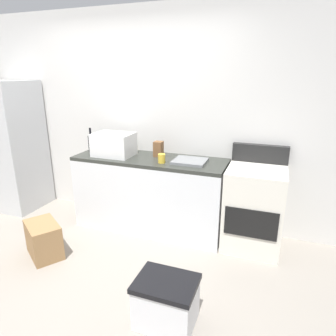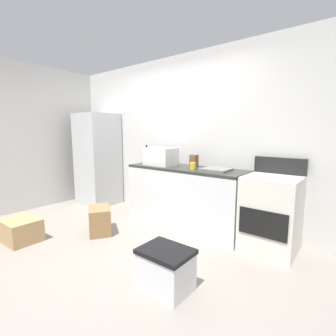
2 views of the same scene
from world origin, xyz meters
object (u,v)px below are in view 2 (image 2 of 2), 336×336
at_px(stove_oven, 271,213).
at_px(knife_block, 194,161).
at_px(coffee_mug, 193,166).
at_px(cardboard_box_large, 100,220).
at_px(wine_bottle, 147,156).
at_px(storage_bin, 166,269).
at_px(microwave, 161,156).
at_px(cardboard_box_medium, 21,230).
at_px(refrigerator, 98,159).

distance_m(stove_oven, knife_block, 1.27).
height_order(coffee_mug, cardboard_box_large, coffee_mug).
bearing_deg(cardboard_box_large, wine_bottle, 90.13).
relative_size(cardboard_box_large, storage_bin, 0.94).
height_order(knife_block, cardboard_box_large, knife_block).
bearing_deg(cardboard_box_large, coffee_mug, 38.66).
relative_size(microwave, cardboard_box_large, 1.06).
bearing_deg(storage_bin, cardboard_box_medium, -169.29).
bearing_deg(stove_oven, knife_block, 175.13).
relative_size(stove_oven, coffee_mug, 11.00).
xyz_separation_m(cardboard_box_medium, storage_bin, (2.10, 0.40, 0.05)).
bearing_deg(storage_bin, refrigerator, 154.73).
xyz_separation_m(stove_oven, microwave, (-1.66, -0.05, 0.57)).
xyz_separation_m(microwave, cardboard_box_large, (-0.37, -0.91, -0.85)).
xyz_separation_m(coffee_mug, storage_bin, (0.51, -1.22, -0.76)).
bearing_deg(knife_block, microwave, -164.37).
height_order(microwave, cardboard_box_large, microwave).
bearing_deg(coffee_mug, cardboard_box_large, -141.34).
distance_m(coffee_mug, cardboard_box_medium, 2.41).
distance_m(refrigerator, cardboard_box_medium, 1.97).
distance_m(refrigerator, wine_bottle, 1.24).
relative_size(wine_bottle, storage_bin, 0.65).
bearing_deg(stove_oven, cardboard_box_large, -154.86).
relative_size(wine_bottle, cardboard_box_medium, 0.65).
bearing_deg(wine_bottle, coffee_mug, -9.28).
xyz_separation_m(refrigerator, stove_oven, (3.27, 0.06, -0.41)).
bearing_deg(coffee_mug, stove_oven, 7.84).
bearing_deg(cardboard_box_large, storage_bin, -14.86).
bearing_deg(stove_oven, wine_bottle, 179.24).
height_order(refrigerator, cardboard_box_medium, refrigerator).
height_order(stove_oven, knife_block, stove_oven).
bearing_deg(coffee_mug, refrigerator, 177.85).
height_order(microwave, knife_block, microwave).
bearing_deg(coffee_mug, cardboard_box_medium, -134.53).
bearing_deg(knife_block, cardboard_box_medium, -128.16).
height_order(knife_block, cardboard_box_medium, knife_block).
distance_m(stove_oven, coffee_mug, 1.13).
bearing_deg(wine_bottle, refrigerator, -176.20).
xyz_separation_m(wine_bottle, storage_bin, (1.53, -1.39, -0.82)).
bearing_deg(stove_oven, storage_bin, -110.49).
relative_size(coffee_mug, knife_block, 0.56).
relative_size(microwave, knife_block, 2.56).
relative_size(refrigerator, microwave, 3.82).
xyz_separation_m(stove_oven, wine_bottle, (-2.04, 0.03, 0.54)).
bearing_deg(cardboard_box_medium, coffee_mug, 45.47).
height_order(microwave, wine_bottle, wine_bottle).
height_order(cardboard_box_large, storage_bin, storage_bin).
bearing_deg(cardboard_box_medium, stove_oven, 33.98).
bearing_deg(cardboard_box_large, microwave, 67.88).
bearing_deg(microwave, cardboard_box_large, -112.12).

